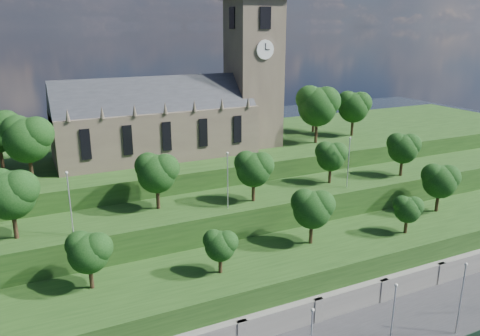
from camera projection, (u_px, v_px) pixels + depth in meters
retaining_wall at (278, 325)px, 54.13m from camera, size 160.00×2.10×5.00m
embankment_lower at (254, 288)px, 58.91m from camera, size 160.00×12.00×8.00m
embankment_upper at (220, 240)px, 67.83m from camera, size 160.00×10.00×12.00m
hilltop at (175, 187)px, 85.54m from camera, size 160.00×32.00×15.00m
church at (183, 109)px, 78.05m from camera, size 38.60×12.35×27.60m
trees_lower at (296, 215)px, 59.57m from camera, size 67.74×8.46×7.66m
trees_upper at (220, 168)px, 63.89m from camera, size 63.59×8.03×8.41m
trees_hilltop at (193, 117)px, 77.17m from camera, size 77.66×16.11×10.55m
lamp_posts_upper at (228, 176)px, 62.18m from camera, size 40.36×0.36×7.91m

